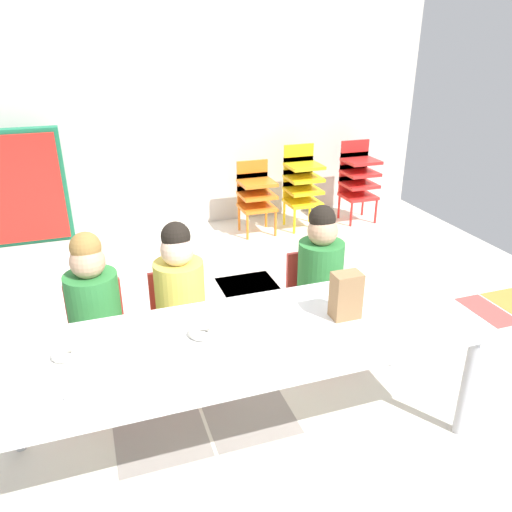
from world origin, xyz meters
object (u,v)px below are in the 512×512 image
object	(u,v)px
craft_table	(242,344)
donut_powdered_loose	(202,332)
kid_chair_yellow_stack	(302,182)
kid_chair_red_stack	(358,176)
paper_plate_near_edge	(66,358)
paper_plate_center_table	(89,391)
folded_activity_table	(12,191)
seated_child_near_camera	(93,302)
seated_child_middle_seat	(179,289)
seated_child_far_right	(320,267)
kid_chair_orange_stack	(256,192)
paper_bag_brown	(346,295)
donut_powdered_on_plate	(65,354)

from	to	relation	value
craft_table	donut_powdered_loose	world-z (taller)	donut_powdered_loose
kid_chair_yellow_stack	kid_chair_red_stack	bearing A→B (deg)	0.00
paper_plate_near_edge	paper_plate_center_table	distance (m)	0.26
donut_powdered_loose	folded_activity_table	bearing A→B (deg)	109.53
seated_child_near_camera	kid_chair_red_stack	distance (m)	3.32
seated_child_middle_seat	seated_child_far_right	xyz separation A→B (m)	(0.81, 0.00, 0.00)
seated_child_middle_seat	donut_powdered_loose	size ratio (longest dim) A/B	7.74
kid_chair_orange_stack	seated_child_far_right	bearing A→B (deg)	-98.68
seated_child_near_camera	kid_chair_orange_stack	distance (m)	2.55
seated_child_middle_seat	paper_bag_brown	world-z (taller)	seated_child_middle_seat
folded_activity_table	paper_plate_near_edge	world-z (taller)	folded_activity_table
folded_activity_table	kid_chair_yellow_stack	bearing A→B (deg)	-5.93
paper_bag_brown	kid_chair_red_stack	bearing A→B (deg)	59.16
donut_powdered_on_plate	donut_powdered_loose	distance (m)	0.56
kid_chair_red_stack	donut_powdered_loose	distance (m)	3.37
paper_plate_near_edge	donut_powdered_on_plate	bearing A→B (deg)	0.00
kid_chair_red_stack	paper_plate_center_table	distance (m)	3.86
kid_chair_red_stack	paper_plate_near_edge	bearing A→B (deg)	-137.62
craft_table	kid_chair_red_stack	size ratio (longest dim) A/B	2.70
seated_child_middle_seat	paper_plate_near_edge	size ratio (longest dim) A/B	5.10
seated_child_middle_seat	kid_chair_red_stack	size ratio (longest dim) A/B	1.15
kid_chair_orange_stack	kid_chair_yellow_stack	size ratio (longest dim) A/B	0.85
seated_child_near_camera	seated_child_middle_seat	xyz separation A→B (m)	(0.43, 0.00, 0.00)
seated_child_near_camera	paper_plate_near_edge	world-z (taller)	seated_child_near_camera
craft_table	kid_chair_orange_stack	distance (m)	2.77
craft_table	folded_activity_table	bearing A→B (deg)	112.03
kid_chair_orange_stack	kid_chair_yellow_stack	distance (m)	0.48
paper_plate_near_edge	donut_powdered_loose	size ratio (longest dim) A/B	1.52
paper_bag_brown	paper_plate_center_table	distance (m)	1.15
kid_chair_red_stack	paper_bag_brown	xyz separation A→B (m)	(-1.55, -2.60, 0.24)
seated_child_near_camera	folded_activity_table	bearing A→B (deg)	103.86
kid_chair_orange_stack	craft_table	bearing A→B (deg)	-110.24
seated_child_near_camera	donut_powdered_loose	bearing A→B (deg)	-50.31
seated_child_middle_seat	donut_powdered_on_plate	size ratio (longest dim) A/B	8.38
kid_chair_red_stack	donut_powdered_on_plate	distance (m)	3.75
craft_table	donut_powdered_loose	size ratio (longest dim) A/B	18.26
seated_child_near_camera	kid_chair_red_stack	xyz separation A→B (m)	(2.64, 2.02, -0.10)
folded_activity_table	donut_powdered_loose	xyz separation A→B (m)	(0.99, -2.80, 0.06)
kid_chair_red_stack	donut_powdered_loose	bearing A→B (deg)	-131.05
seated_child_near_camera	kid_chair_red_stack	world-z (taller)	seated_child_near_camera
kid_chair_orange_stack	paper_plate_near_edge	distance (m)	3.04
craft_table	seated_child_middle_seat	size ratio (longest dim) A/B	2.36
donut_powdered_on_plate	kid_chair_orange_stack	bearing A→B (deg)	56.35
kid_chair_yellow_stack	paper_plate_near_edge	xyz separation A→B (m)	(-2.15, -2.52, 0.13)
craft_table	paper_plate_center_table	size ratio (longest dim) A/B	12.02
seated_child_near_camera	donut_powdered_loose	distance (m)	0.68
seated_child_far_right	paper_plate_center_table	distance (m)	1.50
seated_child_far_right	paper_bag_brown	size ratio (longest dim) A/B	4.17
seated_child_far_right	folded_activity_table	size ratio (longest dim) A/B	0.84
seated_child_near_camera	seated_child_far_right	bearing A→B (deg)	0.00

